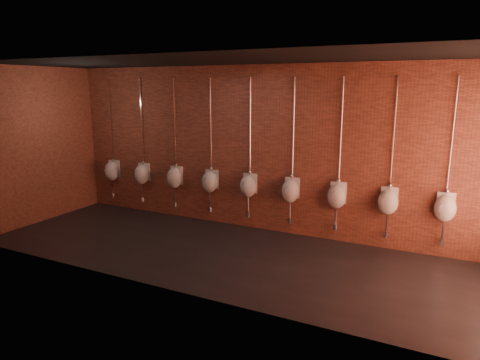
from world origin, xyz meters
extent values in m
plane|color=black|center=(0.00, 0.00, 0.00)|extent=(8.50, 8.50, 0.00)
cube|color=black|center=(0.00, 0.00, 3.20)|extent=(8.50, 3.00, 0.04)
cube|color=#984E37|center=(0.00, 1.50, 1.60)|extent=(8.50, 0.04, 3.20)
cube|color=#984E37|center=(0.00, -1.50, 1.60)|extent=(8.50, 0.04, 3.20)
cube|color=#984E37|center=(-4.25, 0.00, 1.60)|extent=(0.04, 3.00, 3.20)
ellipsoid|color=silver|center=(-3.61, 1.37, 0.87)|extent=(0.38, 0.34, 0.44)
cube|color=silver|center=(-3.61, 1.48, 0.92)|extent=(0.29, 0.08, 0.40)
cylinder|color=#9A9A9A|center=(-3.61, 1.26, 0.90)|extent=(0.20, 0.05, 0.19)
cylinder|color=silver|center=(-3.61, 1.46, 2.02)|extent=(0.02, 0.02, 1.86)
sphere|color=silver|center=(-3.61, 1.45, 1.15)|extent=(0.08, 0.08, 0.08)
cylinder|color=silver|center=(-3.61, 1.46, 2.95)|extent=(0.05, 0.05, 0.01)
cylinder|color=silver|center=(-3.61, 1.37, 0.54)|extent=(0.03, 0.03, 0.35)
cylinder|color=silver|center=(-3.61, 1.37, 0.30)|extent=(0.08, 0.08, 0.11)
cylinder|color=silver|center=(-3.61, 1.45, 0.30)|extent=(0.03, 0.15, 0.03)
ellipsoid|color=silver|center=(-2.74, 1.37, 0.87)|extent=(0.38, 0.34, 0.44)
cube|color=silver|center=(-2.74, 1.48, 0.92)|extent=(0.29, 0.08, 0.40)
cylinder|color=#9A9A9A|center=(-2.74, 1.26, 0.90)|extent=(0.20, 0.05, 0.19)
cylinder|color=silver|center=(-2.74, 1.46, 2.02)|extent=(0.02, 0.02, 1.86)
sphere|color=silver|center=(-2.74, 1.45, 1.15)|extent=(0.08, 0.08, 0.08)
cylinder|color=silver|center=(-2.74, 1.46, 2.95)|extent=(0.05, 0.05, 0.01)
cylinder|color=silver|center=(-2.74, 1.37, 0.54)|extent=(0.03, 0.03, 0.35)
cylinder|color=silver|center=(-2.74, 1.37, 0.30)|extent=(0.08, 0.08, 0.11)
cylinder|color=silver|center=(-2.74, 1.45, 0.30)|extent=(0.03, 0.15, 0.03)
ellipsoid|color=silver|center=(-1.86, 1.37, 0.87)|extent=(0.38, 0.34, 0.44)
cube|color=silver|center=(-1.86, 1.48, 0.92)|extent=(0.29, 0.08, 0.40)
cylinder|color=#9A9A9A|center=(-1.86, 1.26, 0.90)|extent=(0.20, 0.05, 0.19)
cylinder|color=silver|center=(-1.86, 1.46, 2.02)|extent=(0.02, 0.02, 1.86)
sphere|color=silver|center=(-1.86, 1.45, 1.15)|extent=(0.08, 0.08, 0.08)
cylinder|color=silver|center=(-1.86, 1.46, 2.95)|extent=(0.05, 0.05, 0.01)
cylinder|color=silver|center=(-1.86, 1.37, 0.54)|extent=(0.03, 0.03, 0.35)
cylinder|color=silver|center=(-1.86, 1.37, 0.30)|extent=(0.08, 0.08, 0.11)
cylinder|color=silver|center=(-1.86, 1.45, 0.30)|extent=(0.03, 0.15, 0.03)
ellipsoid|color=silver|center=(-0.98, 1.37, 0.87)|extent=(0.38, 0.34, 0.44)
cube|color=silver|center=(-0.98, 1.48, 0.92)|extent=(0.29, 0.08, 0.40)
cylinder|color=#9A9A9A|center=(-0.98, 1.26, 0.90)|extent=(0.20, 0.05, 0.19)
cylinder|color=silver|center=(-0.98, 1.46, 2.02)|extent=(0.02, 0.02, 1.86)
sphere|color=silver|center=(-0.98, 1.45, 1.15)|extent=(0.08, 0.08, 0.08)
cylinder|color=silver|center=(-0.98, 1.46, 2.95)|extent=(0.05, 0.05, 0.01)
cylinder|color=silver|center=(-0.98, 1.37, 0.54)|extent=(0.03, 0.03, 0.35)
cylinder|color=silver|center=(-0.98, 1.37, 0.30)|extent=(0.08, 0.08, 0.11)
cylinder|color=silver|center=(-0.98, 1.45, 0.30)|extent=(0.03, 0.15, 0.03)
ellipsoid|color=silver|center=(-0.10, 1.37, 0.87)|extent=(0.38, 0.34, 0.44)
cube|color=silver|center=(-0.10, 1.48, 0.92)|extent=(0.29, 0.08, 0.40)
cylinder|color=#9A9A9A|center=(-0.10, 1.26, 0.90)|extent=(0.20, 0.05, 0.19)
cylinder|color=silver|center=(-0.10, 1.46, 2.02)|extent=(0.02, 0.02, 1.86)
sphere|color=silver|center=(-0.10, 1.45, 1.15)|extent=(0.08, 0.08, 0.08)
cylinder|color=silver|center=(-0.10, 1.46, 2.95)|extent=(0.05, 0.05, 0.01)
cylinder|color=silver|center=(-0.10, 1.37, 0.54)|extent=(0.03, 0.03, 0.35)
cylinder|color=silver|center=(-0.10, 1.37, 0.30)|extent=(0.08, 0.08, 0.11)
cylinder|color=silver|center=(-0.10, 1.45, 0.30)|extent=(0.03, 0.15, 0.03)
ellipsoid|color=silver|center=(0.77, 1.37, 0.87)|extent=(0.38, 0.34, 0.44)
cube|color=silver|center=(0.77, 1.48, 0.92)|extent=(0.29, 0.08, 0.40)
cylinder|color=#9A9A9A|center=(0.77, 1.26, 0.90)|extent=(0.20, 0.05, 0.19)
cylinder|color=silver|center=(0.77, 1.46, 2.02)|extent=(0.02, 0.02, 1.86)
sphere|color=silver|center=(0.77, 1.45, 1.15)|extent=(0.08, 0.08, 0.08)
cylinder|color=silver|center=(0.77, 1.46, 2.95)|extent=(0.05, 0.05, 0.01)
cylinder|color=silver|center=(0.77, 1.37, 0.54)|extent=(0.03, 0.03, 0.35)
cylinder|color=silver|center=(0.77, 1.37, 0.30)|extent=(0.08, 0.08, 0.11)
cylinder|color=silver|center=(0.77, 1.45, 0.30)|extent=(0.03, 0.15, 0.03)
ellipsoid|color=silver|center=(1.65, 1.37, 0.87)|extent=(0.38, 0.34, 0.44)
cube|color=silver|center=(1.65, 1.48, 0.92)|extent=(0.29, 0.08, 0.40)
cylinder|color=#9A9A9A|center=(1.65, 1.26, 0.90)|extent=(0.20, 0.05, 0.19)
cylinder|color=silver|center=(1.65, 1.46, 2.02)|extent=(0.02, 0.02, 1.86)
sphere|color=silver|center=(1.65, 1.45, 1.15)|extent=(0.08, 0.08, 0.08)
cylinder|color=silver|center=(1.65, 1.46, 2.95)|extent=(0.05, 0.05, 0.01)
cylinder|color=silver|center=(1.65, 1.37, 0.54)|extent=(0.03, 0.03, 0.35)
cylinder|color=silver|center=(1.65, 1.37, 0.30)|extent=(0.08, 0.08, 0.11)
cylinder|color=silver|center=(1.65, 1.45, 0.30)|extent=(0.03, 0.15, 0.03)
ellipsoid|color=silver|center=(2.53, 1.37, 0.87)|extent=(0.38, 0.34, 0.44)
cube|color=silver|center=(2.53, 1.48, 0.92)|extent=(0.29, 0.08, 0.40)
cylinder|color=#9A9A9A|center=(2.53, 1.26, 0.90)|extent=(0.20, 0.05, 0.19)
cylinder|color=silver|center=(2.53, 1.46, 2.02)|extent=(0.02, 0.02, 1.86)
sphere|color=silver|center=(2.53, 1.45, 1.15)|extent=(0.08, 0.08, 0.08)
cylinder|color=silver|center=(2.53, 1.46, 2.95)|extent=(0.05, 0.05, 0.01)
cylinder|color=silver|center=(2.53, 1.37, 0.54)|extent=(0.03, 0.03, 0.35)
cylinder|color=silver|center=(2.53, 1.37, 0.30)|extent=(0.08, 0.08, 0.11)
cylinder|color=silver|center=(2.53, 1.45, 0.30)|extent=(0.03, 0.15, 0.03)
ellipsoid|color=silver|center=(3.40, 1.37, 0.87)|extent=(0.38, 0.34, 0.44)
cube|color=silver|center=(3.40, 1.48, 0.92)|extent=(0.29, 0.08, 0.40)
cylinder|color=#9A9A9A|center=(3.40, 1.26, 0.90)|extent=(0.20, 0.05, 0.19)
cylinder|color=silver|center=(3.40, 1.46, 2.02)|extent=(0.02, 0.02, 1.86)
sphere|color=silver|center=(3.40, 1.45, 1.15)|extent=(0.08, 0.08, 0.08)
cylinder|color=silver|center=(3.40, 1.46, 2.95)|extent=(0.05, 0.05, 0.01)
cylinder|color=silver|center=(3.40, 1.37, 0.54)|extent=(0.03, 0.03, 0.35)
cylinder|color=silver|center=(3.40, 1.37, 0.30)|extent=(0.08, 0.08, 0.11)
cylinder|color=silver|center=(3.40, 1.45, 0.30)|extent=(0.03, 0.15, 0.03)
camera|label=1|loc=(3.38, -6.02, 2.79)|focal=32.00mm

